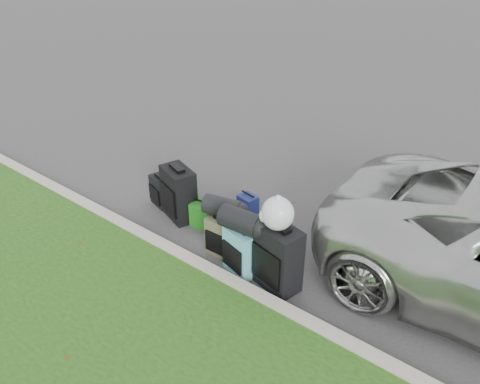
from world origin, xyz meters
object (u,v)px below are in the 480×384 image
Objects in this scene: suitcase_large_black_right at (277,258)px; tote_navy at (248,205)px; suitcase_small_black at (161,191)px; suitcase_teal at (241,251)px; suitcase_olive at (222,237)px; tote_green at (203,215)px; suitcase_large_black_left at (179,193)px.

suitcase_large_black_right reaches higher than tote_navy.
suitcase_teal reaches higher than suitcase_small_black.
tote_navy is (-0.35, 1.03, -0.13)m from suitcase_olive.
suitcase_large_black_right is 1.66m from tote_green.
suitcase_small_black is at bearing 179.87° from suitcase_teal.
suitcase_large_black_right is at bearing 8.03° from suitcase_large_black_left.
suitcase_large_black_right reaches higher than suitcase_large_black_left.
suitcase_teal reaches higher than tote_navy.
tote_green is (-1.59, 0.42, -0.24)m from suitcase_large_black_right.
suitcase_teal is (0.43, -0.13, 0.04)m from suitcase_olive.
suitcase_small_black is 0.87× the size of suitcase_olive.
suitcase_small_black reaches higher than tote_navy.
suitcase_olive is at bearing 177.18° from suitcase_teal.
tote_green is at bearing 178.11° from suitcase_large_black_right.
suitcase_teal is at bearing 2.56° from suitcase_large_black_left.
suitcase_small_black is 0.93m from tote_green.
suitcase_small_black is 1.40m from tote_navy.
suitcase_olive is 0.75m from tote_green.
suitcase_teal is 1.70× the size of tote_green.
suitcase_small_black is 2.57m from suitcase_large_black_right.
suitcase_large_black_left reaches higher than suitcase_teal.
tote_navy is at bearing 137.99° from suitcase_teal.
tote_navy is at bearing 152.25° from suitcase_large_black_right.
suitcase_large_black_left is (0.48, -0.07, 0.16)m from suitcase_small_black.
suitcase_large_black_right is at bearing -20.21° from tote_green.
suitcase_large_black_right reaches higher than tote_green.
suitcase_large_black_right is (2.04, -0.39, 0.02)m from suitcase_large_black_left.
tote_navy is at bearing 106.79° from suitcase_olive.
suitcase_teal is at bearing -29.28° from tote_green.
suitcase_olive reaches higher than tote_navy.
tote_green is at bearing 150.28° from suitcase_olive.
suitcase_olive is (1.58, -0.39, 0.04)m from suitcase_small_black.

